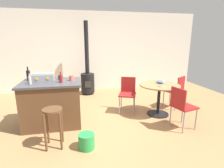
{
  "coord_description": "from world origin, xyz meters",
  "views": [
    {
      "loc": [
        -0.31,
        -3.44,
        1.72
      ],
      "look_at": [
        0.42,
        0.24,
        0.79
      ],
      "focal_mm": 27.96,
      "sensor_mm": 36.0,
      "label": 1
    }
  ],
  "objects_px": {
    "folding_chair_near": "(182,105)",
    "folding_chair_far": "(176,89)",
    "wine_glass": "(163,82)",
    "kitchen_island": "(53,103)",
    "bottle_2": "(30,80)",
    "plastic_bucket": "(87,141)",
    "dining_table": "(159,92)",
    "folding_chair_left": "(128,92)",
    "serving_bowl": "(160,82)",
    "wood_stove": "(88,78)",
    "bottle_0": "(28,75)",
    "wooden_stool": "(53,120)",
    "bottle_1": "(61,78)",
    "cup_1": "(72,78)",
    "toolbox": "(43,77)",
    "cup_0": "(60,78)"
  },
  "relations": [
    {
      "from": "cup_1",
      "to": "plastic_bucket",
      "type": "xyz_separation_m",
      "value": [
        0.22,
        -1.05,
        -0.85
      ]
    },
    {
      "from": "kitchen_island",
      "to": "cup_1",
      "type": "distance_m",
      "value": 0.66
    },
    {
      "from": "bottle_2",
      "to": "kitchen_island",
      "type": "bearing_deg",
      "value": 21.81
    },
    {
      "from": "kitchen_island",
      "to": "cup_1",
      "type": "bearing_deg",
      "value": 4.62
    },
    {
      "from": "folding_chair_near",
      "to": "folding_chair_far",
      "type": "distance_m",
      "value": 1.16
    },
    {
      "from": "kitchen_island",
      "to": "serving_bowl",
      "type": "distance_m",
      "value": 2.49
    },
    {
      "from": "bottle_2",
      "to": "plastic_bucket",
      "type": "xyz_separation_m",
      "value": [
        0.99,
        -0.87,
        -0.87
      ]
    },
    {
      "from": "folding_chair_near",
      "to": "wine_glass",
      "type": "relative_size",
      "value": 5.96
    },
    {
      "from": "folding_chair_far",
      "to": "plastic_bucket",
      "type": "distance_m",
      "value": 2.77
    },
    {
      "from": "wine_glass",
      "to": "folding_chair_left",
      "type": "bearing_deg",
      "value": 140.39
    },
    {
      "from": "wooden_stool",
      "to": "dining_table",
      "type": "relative_size",
      "value": 0.73
    },
    {
      "from": "dining_table",
      "to": "wood_stove",
      "type": "distance_m",
      "value": 2.55
    },
    {
      "from": "bottle_1",
      "to": "serving_bowl",
      "type": "xyz_separation_m",
      "value": [
        2.26,
        0.26,
        -0.23
      ]
    },
    {
      "from": "folding_chair_far",
      "to": "toolbox",
      "type": "height_order",
      "value": "toolbox"
    },
    {
      "from": "wine_glass",
      "to": "folding_chair_far",
      "type": "bearing_deg",
      "value": 38.39
    },
    {
      "from": "plastic_bucket",
      "to": "wine_glass",
      "type": "bearing_deg",
      "value": 26.01
    },
    {
      "from": "bottle_0",
      "to": "plastic_bucket",
      "type": "height_order",
      "value": "bottle_0"
    },
    {
      "from": "bottle_1",
      "to": "cup_1",
      "type": "distance_m",
      "value": 0.25
    },
    {
      "from": "bottle_0",
      "to": "wine_glass",
      "type": "distance_m",
      "value": 2.88
    },
    {
      "from": "folding_chair_left",
      "to": "bottle_0",
      "type": "height_order",
      "value": "bottle_0"
    },
    {
      "from": "wood_stove",
      "to": "bottle_0",
      "type": "xyz_separation_m",
      "value": [
        -1.32,
        -1.84,
        0.48
      ]
    },
    {
      "from": "bottle_1",
      "to": "bottle_2",
      "type": "distance_m",
      "value": 0.57
    },
    {
      "from": "dining_table",
      "to": "folding_chair_left",
      "type": "relative_size",
      "value": 1.08
    },
    {
      "from": "folding_chair_near",
      "to": "wood_stove",
      "type": "distance_m",
      "value": 3.23
    },
    {
      "from": "folding_chair_near",
      "to": "serving_bowl",
      "type": "xyz_separation_m",
      "value": [
        -0.05,
        0.86,
        0.27
      ]
    },
    {
      "from": "serving_bowl",
      "to": "cup_1",
      "type": "bearing_deg",
      "value": -176.66
    },
    {
      "from": "folding_chair_near",
      "to": "wood_stove",
      "type": "relative_size",
      "value": 0.37
    },
    {
      "from": "cup_1",
      "to": "serving_bowl",
      "type": "xyz_separation_m",
      "value": [
        2.06,
        0.12,
        -0.2
      ]
    },
    {
      "from": "bottle_2",
      "to": "cup_1",
      "type": "distance_m",
      "value": 0.78
    },
    {
      "from": "bottle_1",
      "to": "cup_1",
      "type": "bearing_deg",
      "value": 35.88
    },
    {
      "from": "dining_table",
      "to": "folding_chair_near",
      "type": "distance_m",
      "value": 0.75
    },
    {
      "from": "wooden_stool",
      "to": "folding_chair_far",
      "type": "height_order",
      "value": "folding_chair_far"
    },
    {
      "from": "toolbox",
      "to": "cup_1",
      "type": "xyz_separation_m",
      "value": [
        0.57,
        -0.09,
        -0.02
      ]
    },
    {
      "from": "folding_chair_near",
      "to": "folding_chair_far",
      "type": "height_order",
      "value": "folding_chair_near"
    },
    {
      "from": "kitchen_island",
      "to": "serving_bowl",
      "type": "height_order",
      "value": "kitchen_island"
    },
    {
      "from": "serving_bowl",
      "to": "bottle_1",
      "type": "bearing_deg",
      "value": -173.31
    },
    {
      "from": "bottle_1",
      "to": "cup_1",
      "type": "height_order",
      "value": "bottle_1"
    },
    {
      "from": "wooden_stool",
      "to": "folding_chair_left",
      "type": "relative_size",
      "value": 0.78
    },
    {
      "from": "bottle_1",
      "to": "cup_0",
      "type": "height_order",
      "value": "bottle_1"
    },
    {
      "from": "folding_chair_far",
      "to": "kitchen_island",
      "type": "bearing_deg",
      "value": -173.54
    },
    {
      "from": "toolbox",
      "to": "bottle_0",
      "type": "bearing_deg",
      "value": 161.35
    },
    {
      "from": "dining_table",
      "to": "cup_0",
      "type": "bearing_deg",
      "value": 176.7
    },
    {
      "from": "plastic_bucket",
      "to": "bottle_2",
      "type": "bearing_deg",
      "value": 138.43
    },
    {
      "from": "folding_chair_near",
      "to": "plastic_bucket",
      "type": "bearing_deg",
      "value": -170.57
    },
    {
      "from": "wood_stove",
      "to": "wine_glass",
      "type": "bearing_deg",
      "value": -55.59
    },
    {
      "from": "bottle_0",
      "to": "wine_glass",
      "type": "height_order",
      "value": "bottle_0"
    },
    {
      "from": "folding_chair_far",
      "to": "bottle_0",
      "type": "distance_m",
      "value": 3.53
    },
    {
      "from": "cup_1",
      "to": "plastic_bucket",
      "type": "bearing_deg",
      "value": -78.06
    },
    {
      "from": "wooden_stool",
      "to": "bottle_2",
      "type": "xyz_separation_m",
      "value": [
        -0.47,
        0.72,
        0.52
      ]
    },
    {
      "from": "wood_stove",
      "to": "bottle_2",
      "type": "bearing_deg",
      "value": -118.61
    }
  ]
}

